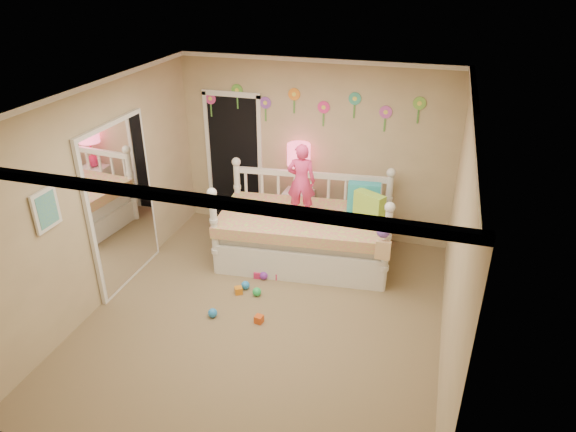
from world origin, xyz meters
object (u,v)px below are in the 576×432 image
(daybed, at_px, (305,219))
(child, at_px, (301,181))
(nightstand, at_px, (298,213))
(table_lamp, at_px, (299,161))

(daybed, relative_size, child, 2.29)
(daybed, distance_m, child, 0.58)
(nightstand, xyz_separation_m, table_lamp, (0.00, 0.00, 0.83))
(daybed, xyz_separation_m, table_lamp, (-0.29, 0.70, 0.56))
(child, xyz_separation_m, table_lamp, (-0.25, 0.77, -0.02))
(child, bearing_deg, nightstand, -81.40)
(daybed, xyz_separation_m, nightstand, (-0.29, 0.70, -0.28))
(daybed, relative_size, table_lamp, 3.17)
(nightstand, bearing_deg, table_lamp, 0.00)
(child, xyz_separation_m, nightstand, (-0.25, 0.77, -0.86))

